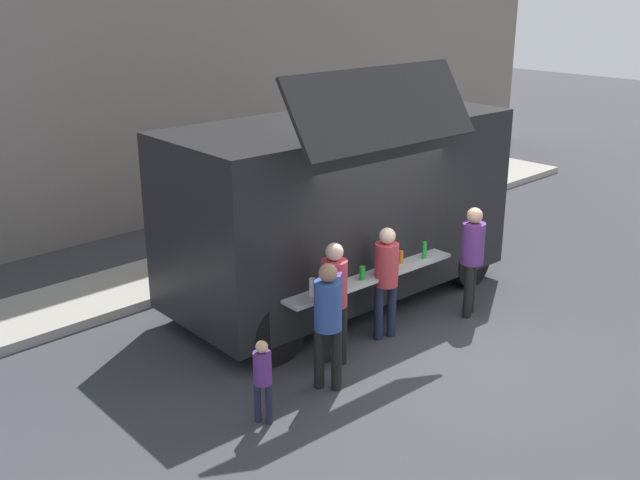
{
  "coord_description": "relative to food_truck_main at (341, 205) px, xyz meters",
  "views": [
    {
      "loc": [
        -7.69,
        -5.88,
        4.92
      ],
      "look_at": [
        -0.52,
        1.56,
        1.3
      ],
      "focal_mm": 42.7,
      "sensor_mm": 36.0,
      "label": 1
    }
  ],
  "objects": [
    {
      "name": "ground_plane",
      "position": [
        -0.29,
        -1.94,
        -1.58
      ],
      "size": [
        60.0,
        60.0,
        0.0
      ],
      "primitive_type": "plane",
      "color": "#38383D"
    },
    {
      "name": "curb_strip",
      "position": [
        -4.0,
        2.62,
        -1.5
      ],
      "size": [
        28.0,
        1.6,
        0.15
      ],
      "primitive_type": "cube",
      "color": "#9E998E",
      "rests_on": "ground"
    },
    {
      "name": "food_truck_main",
      "position": [
        0.0,
        0.0,
        0.0
      ],
      "size": [
        5.56,
        3.04,
        3.79
      ],
      "rotation": [
        0.0,
        0.0,
        -0.05
      ],
      "color": "black",
      "rests_on": "ground"
    },
    {
      "name": "trash_bin",
      "position": [
        4.2,
        2.32,
        -1.12
      ],
      "size": [
        0.6,
        0.6,
        0.91
      ],
      "primitive_type": "cylinder",
      "color": "#2F6035",
      "rests_on": "ground"
    },
    {
      "name": "customer_front_ordering",
      "position": [
        -0.49,
        -1.38,
        -0.59
      ],
      "size": [
        0.34,
        0.34,
        1.65
      ],
      "rotation": [
        0.0,
        0.0,
        1.28
      ],
      "color": "#1D233B",
      "rests_on": "ground"
    },
    {
      "name": "customer_mid_with_backpack",
      "position": [
        -1.57,
        -1.43,
        -0.54
      ],
      "size": [
        0.55,
        0.49,
        1.69
      ],
      "rotation": [
        0.0,
        0.0,
        0.59
      ],
      "color": "black",
      "rests_on": "ground"
    },
    {
      "name": "customer_rear_waiting",
      "position": [
        -2.07,
        -1.84,
        -0.58
      ],
      "size": [
        0.34,
        0.34,
        1.68
      ],
      "rotation": [
        0.0,
        0.0,
        0.59
      ],
      "color": "black",
      "rests_on": "ground"
    },
    {
      "name": "customer_extra_browsing",
      "position": [
        1.02,
        -1.75,
        -0.56
      ],
      "size": [
        0.35,
        0.35,
        1.7
      ],
      "rotation": [
        0.0,
        0.0,
        1.99
      ],
      "color": "black",
      "rests_on": "ground"
    },
    {
      "name": "child_near_queue",
      "position": [
        -3.15,
        -1.87,
        -0.95
      ],
      "size": [
        0.21,
        0.21,
        1.04
      ],
      "rotation": [
        0.0,
        0.0,
        0.54
      ],
      "color": "#1E223A",
      "rests_on": "ground"
    }
  ]
}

